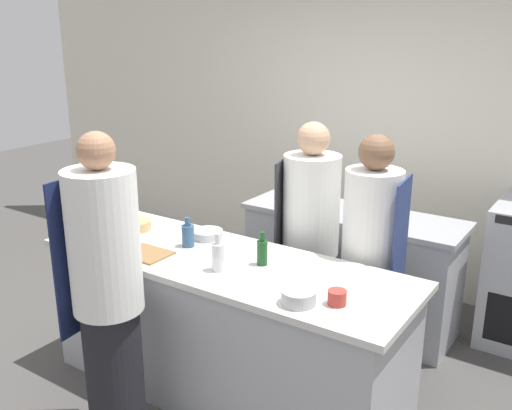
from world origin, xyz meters
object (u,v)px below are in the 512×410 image
(bottle_olive_oil, at_px, (262,252))
(bowl_mixing_large, at_px, (299,297))
(bowl_ceramic_blue, at_px, (208,234))
(bowl_prep_small, at_px, (136,225))
(chef_at_stove, at_px, (370,264))
(chef_at_pass_far, at_px, (310,243))
(bottle_wine, at_px, (188,235))
(cup, at_px, (337,297))
(bottle_vinegar, at_px, (92,230))
(bottle_cooking_oil, at_px, (218,256))
(chef_at_prep_near, at_px, (108,296))

(bottle_olive_oil, bearing_deg, bowl_mixing_large, -36.40)
(bottle_olive_oil, bearing_deg, bowl_ceramic_blue, 162.80)
(bottle_olive_oil, bearing_deg, bowl_prep_small, 178.68)
(chef_at_stove, height_order, chef_at_pass_far, chef_at_pass_far)
(chef_at_pass_far, distance_m, bowl_mixing_large, 1.07)
(bottle_olive_oil, xyz_separation_m, bowl_ceramic_blue, (-0.54, 0.17, -0.05))
(chef_at_pass_far, relative_size, bottle_wine, 8.62)
(bottle_olive_oil, bearing_deg, chef_at_stove, 51.26)
(chef_at_pass_far, distance_m, bottle_olive_oil, 0.67)
(chef_at_pass_far, relative_size, bowl_prep_small, 8.23)
(bowl_ceramic_blue, distance_m, cup, 1.19)
(chef_at_stove, distance_m, bottle_olive_oil, 0.73)
(bottle_vinegar, distance_m, bottle_cooking_oil, 0.89)
(bottle_olive_oil, distance_m, bottle_wine, 0.55)
(bottle_cooking_oil, bearing_deg, bowl_ceramic_blue, 135.09)
(chef_at_pass_far, bearing_deg, bowl_mixing_large, -168.46)
(chef_at_stove, height_order, bottle_wine, chef_at_stove)
(chef_at_pass_far, distance_m, bowl_ceramic_blue, 0.70)
(chef_at_prep_near, xyz_separation_m, bottle_olive_oil, (0.48, 0.75, 0.11))
(chef_at_prep_near, height_order, bottle_olive_oil, chef_at_prep_near)
(chef_at_stove, distance_m, bowl_mixing_large, 0.87)
(chef_at_prep_near, relative_size, bottle_olive_oil, 8.67)
(cup, bearing_deg, bottle_cooking_oil, 179.79)
(bowl_mixing_large, bearing_deg, bottle_olive_oil, 143.60)
(bottle_wine, distance_m, bowl_prep_small, 0.50)
(bottle_cooking_oil, relative_size, bowl_mixing_large, 1.26)
(bottle_vinegar, distance_m, bowl_mixing_large, 1.47)
(bottle_vinegar, height_order, cup, bottle_vinegar)
(chef_at_stove, xyz_separation_m, bowl_mixing_large, (-0.02, -0.87, 0.12))
(chef_at_prep_near, xyz_separation_m, bowl_mixing_large, (0.90, 0.44, 0.06))
(bottle_wine, height_order, bottle_cooking_oil, bottle_cooking_oil)
(chef_at_pass_far, relative_size, bottle_olive_oil, 8.18)
(chef_at_prep_near, distance_m, cup, 1.20)
(chef_at_prep_near, relative_size, bowl_mixing_large, 9.91)
(bottle_cooking_oil, relative_size, bowl_ceramic_blue, 1.12)
(chef_at_pass_far, bearing_deg, bottle_wine, 128.30)
(bottle_olive_oil, bearing_deg, chef_at_pass_far, 93.24)
(bottle_olive_oil, xyz_separation_m, cup, (0.59, -0.21, -0.04))
(cup, bearing_deg, bottle_vinegar, -174.84)
(chef_at_pass_far, distance_m, bowl_prep_small, 1.19)
(bowl_prep_small, height_order, cup, cup)
(bottle_vinegar, relative_size, bottle_cooking_oil, 1.29)
(bowl_mixing_large, distance_m, cup, 0.19)
(cup, bearing_deg, chef_at_prep_near, -153.23)
(chef_at_stove, distance_m, bowl_prep_small, 1.59)
(bottle_olive_oil, relative_size, bowl_mixing_large, 1.14)
(bottle_olive_oil, relative_size, bottle_vinegar, 0.70)
(bottle_olive_oil, height_order, bottle_cooking_oil, bottle_cooking_oil)
(bottle_vinegar, xyz_separation_m, bowl_ceramic_blue, (0.50, 0.53, -0.09))
(chef_at_prep_near, distance_m, bottle_olive_oil, 0.90)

